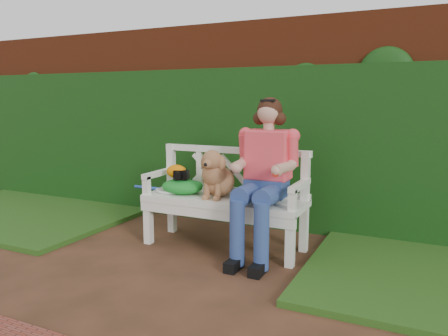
% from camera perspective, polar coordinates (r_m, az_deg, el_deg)
% --- Properties ---
extents(ground, '(60.00, 60.00, 0.00)m').
position_cam_1_polar(ground, '(3.61, -9.86, -13.46)').
color(ground, '#352315').
extents(brick_wall, '(10.00, 0.30, 2.20)m').
position_cam_1_polar(brick_wall, '(5.01, 2.50, 5.88)').
color(brick_wall, maroon).
rests_on(brick_wall, ground).
extents(ivy_hedge, '(10.00, 0.18, 1.70)m').
position_cam_1_polar(ivy_hedge, '(4.83, 1.46, 2.80)').
color(ivy_hedge, '#12450D').
rests_on(ivy_hedge, ground).
extents(grass_left, '(2.60, 2.00, 0.05)m').
position_cam_1_polar(grass_left, '(5.81, -24.28, -5.21)').
color(grass_left, '#265116').
rests_on(grass_left, ground).
extents(garden_bench, '(1.64, 0.77, 0.48)m').
position_cam_1_polar(garden_bench, '(4.08, 0.00, -7.10)').
color(garden_bench, white).
rests_on(garden_bench, ground).
extents(seated_woman, '(0.68, 0.84, 1.36)m').
position_cam_1_polar(seated_woman, '(3.80, 5.53, -1.54)').
color(seated_woman, '#E53E4C').
rests_on(seated_woman, ground).
extents(dog, '(0.30, 0.41, 0.45)m').
position_cam_1_polar(dog, '(3.97, -0.86, -0.63)').
color(dog, olive).
rests_on(dog, garden_bench).
extents(tennis_racket, '(0.66, 0.36, 0.03)m').
position_cam_1_polar(tennis_racket, '(4.29, -7.20, -2.86)').
color(tennis_racket, silver).
rests_on(tennis_racket, garden_bench).
extents(green_bag, '(0.48, 0.41, 0.14)m').
position_cam_1_polar(green_bag, '(4.18, -5.49, -2.38)').
color(green_bag, '#146918').
rests_on(green_bag, garden_bench).
extents(camera_item, '(0.15, 0.13, 0.09)m').
position_cam_1_polar(camera_item, '(4.15, -5.57, -0.86)').
color(camera_item, black).
rests_on(camera_item, green_bag).
extents(baseball_glove, '(0.22, 0.17, 0.13)m').
position_cam_1_polar(baseball_glove, '(4.21, -6.22, -0.45)').
color(baseball_glove, orange).
rests_on(baseball_glove, green_bag).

